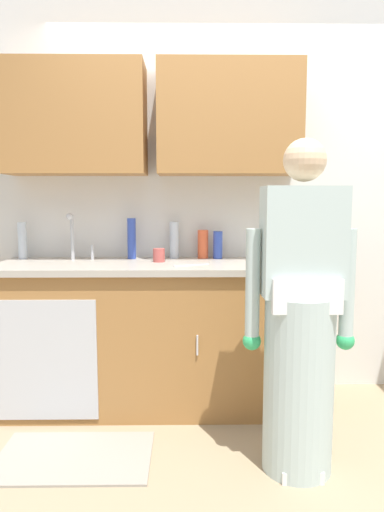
# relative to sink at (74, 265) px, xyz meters

# --- Properties ---
(ground_plane) EXTENTS (9.00, 9.00, 0.00)m
(ground_plane) POSITION_rel_sink_xyz_m (1.05, -0.71, -0.93)
(ground_plane) COLOR #998466
(kitchen_wall_with_uppers) EXTENTS (4.80, 0.44, 2.70)m
(kitchen_wall_with_uppers) POSITION_rel_sink_xyz_m (0.91, 0.29, 0.55)
(kitchen_wall_with_uppers) COLOR silver
(kitchen_wall_with_uppers) RESTS_ON ground
(counter_cabinet) EXTENTS (1.90, 0.62, 0.90)m
(counter_cabinet) POSITION_rel_sink_xyz_m (0.49, -0.01, -0.48)
(counter_cabinet) COLOR #9E6B38
(counter_cabinet) RESTS_ON ground
(countertop) EXTENTS (1.96, 0.66, 0.04)m
(countertop) POSITION_rel_sink_xyz_m (0.50, -0.01, -0.01)
(countertop) COLOR #A8A093
(countertop) RESTS_ON counter_cabinet
(sink) EXTENTS (0.50, 0.36, 0.35)m
(sink) POSITION_rel_sink_xyz_m (0.00, 0.00, 0.00)
(sink) COLOR #B7BABF
(sink) RESTS_ON counter_cabinet
(person_at_sink) EXTENTS (0.55, 0.34, 1.62)m
(person_at_sink) POSITION_rel_sink_xyz_m (1.27, -0.76, -0.23)
(person_at_sink) COLOR white
(person_at_sink) RESTS_ON ground
(floor_mat) EXTENTS (0.80, 0.50, 0.01)m
(floor_mat) POSITION_rel_sink_xyz_m (0.13, -0.66, -0.92)
(floor_mat) COLOR gray
(floor_mat) RESTS_ON ground
(bottle_water_tall) EXTENTS (0.07, 0.07, 0.19)m
(bottle_water_tall) POSITION_rel_sink_xyz_m (0.83, 0.22, 0.11)
(bottle_water_tall) COLOR #E05933
(bottle_water_tall) RESTS_ON countertop
(bottle_dish_liquid) EXTENTS (0.06, 0.06, 0.19)m
(bottle_dish_liquid) POSITION_rel_sink_xyz_m (0.93, 0.19, 0.11)
(bottle_dish_liquid) COLOR #334CB2
(bottle_dish_liquid) RESTS_ON countertop
(bottle_cleaner_spray) EXTENTS (0.06, 0.06, 0.25)m
(bottle_cleaner_spray) POSITION_rel_sink_xyz_m (-0.39, 0.20, 0.14)
(bottle_cleaner_spray) COLOR silver
(bottle_cleaner_spray) RESTS_ON countertop
(bottle_water_short) EXTENTS (0.06, 0.06, 0.25)m
(bottle_water_short) POSITION_rel_sink_xyz_m (0.64, 0.23, 0.14)
(bottle_water_short) COLOR silver
(bottle_water_short) RESTS_ON countertop
(bottle_soap) EXTENTS (0.06, 0.06, 0.27)m
(bottle_soap) POSITION_rel_sink_xyz_m (0.35, 0.19, 0.15)
(bottle_soap) COLOR #334CB2
(bottle_soap) RESTS_ON countertop
(cup_by_sink) EXTENTS (0.08, 0.08, 0.09)m
(cup_by_sink) POSITION_rel_sink_xyz_m (0.54, 0.03, 0.06)
(cup_by_sink) COLOR #B24C47
(cup_by_sink) RESTS_ON countertop
(knife_on_counter) EXTENTS (0.22, 0.14, 0.01)m
(knife_on_counter) POSITION_rel_sink_xyz_m (0.75, -0.14, 0.02)
(knife_on_counter) COLOR silver
(knife_on_counter) RESTS_ON countertop
(sponge) EXTENTS (0.11, 0.07, 0.03)m
(sponge) POSITION_rel_sink_xyz_m (1.31, -0.07, 0.03)
(sponge) COLOR #4CBF4C
(sponge) RESTS_ON countertop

